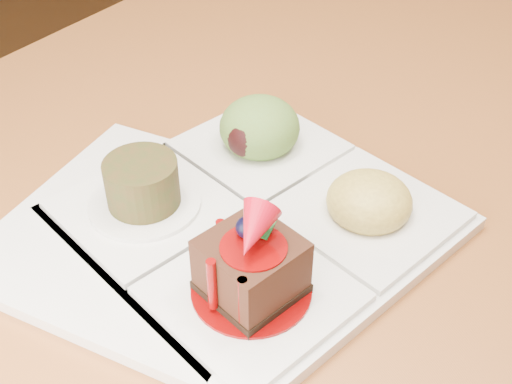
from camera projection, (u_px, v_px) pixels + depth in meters
The scene contains 3 objects.
dining_table at pixel (421, 174), 0.72m from camera, with size 1.00×1.80×0.75m.
sampler_plate at pixel (258, 201), 0.55m from camera, with size 0.33×0.33×0.11m.
second_plate at pixel (150, 232), 0.54m from camera, with size 0.24×0.24×0.01m, color silver.
Camera 1 is at (0.17, -0.58, 1.12)m, focal length 45.00 mm.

